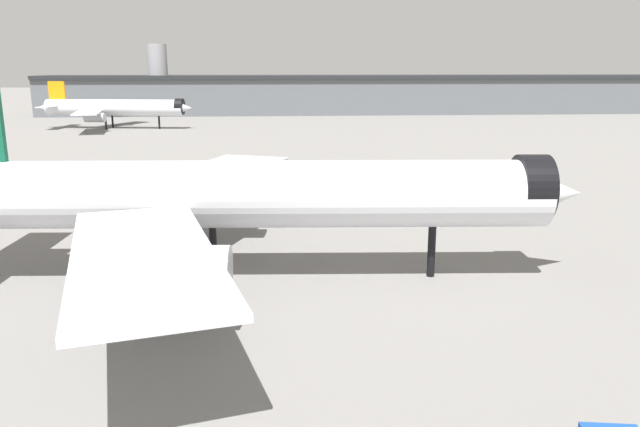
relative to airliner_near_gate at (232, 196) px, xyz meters
The scene contains 6 objects.
ground 7.55m from the airliner_near_gate, behind, with size 900.00×900.00×0.00m, color slate.
airliner_near_gate is the anchor object (origin of this frame).
airliner_far_taxiway 133.60m from the airliner_near_gate, 112.83° to the left, with size 44.02×40.12×12.95m.
terminal_building 183.54m from the airliner_near_gate, 79.18° to the left, with size 259.93×43.56×24.53m.
baggage_cart_trailing 32.44m from the airliner_near_gate, 136.56° to the left, with size 2.61×2.23×1.82m.
traffic_cone_near_nose 33.24m from the airliner_near_gate, 41.70° to the left, with size 0.54×0.54×0.67m, color #F2600C.
Camera 1 is at (10.75, -48.28, 17.15)m, focal length 34.37 mm.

